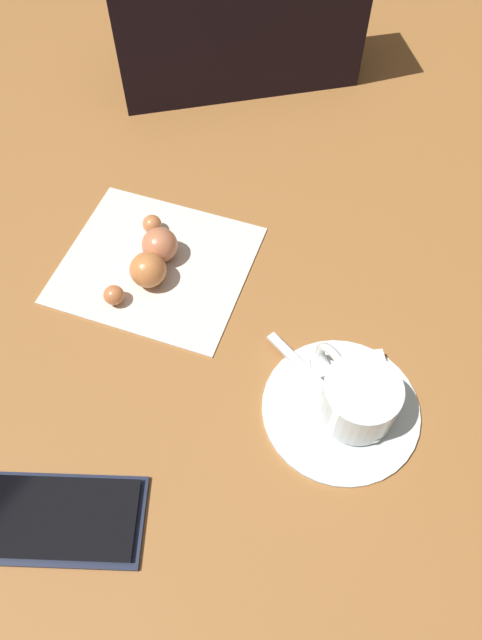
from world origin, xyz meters
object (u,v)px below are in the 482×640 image
(saucer, at_px, (341,408))
(laptop_bag, at_px, (238,11))
(napkin, at_px, (156,264))
(croissant, at_px, (150,258))
(teaspoon, at_px, (339,403))
(sugar_packet, at_px, (348,364))
(espresso_cup, at_px, (358,398))
(cell_phone, at_px, (61,518))

(saucer, relative_size, laptop_bag, 0.47)
(napkin, xyz_separation_m, croissant, (0.00, -0.01, 0.02))
(teaspoon, relative_size, croissant, 1.12)
(sugar_packet, height_order, laptop_bag, laptop_bag)
(espresso_cup, bearing_deg, sugar_packet, 123.39)
(saucer, distance_m, espresso_cup, 0.03)
(saucer, xyz_separation_m, sugar_packet, (-0.01, 0.04, 0.01))
(cell_phone, bearing_deg, saucer, 54.76)
(sugar_packet, relative_size, croissant, 0.56)
(napkin, xyz_separation_m, laptop_bag, (-0.10, 0.32, 0.09))
(saucer, distance_m, laptop_bag, 0.51)
(espresso_cup, distance_m, napkin, 0.26)
(teaspoon, height_order, croissant, croissant)
(teaspoon, xyz_separation_m, laptop_bag, (-0.34, 0.36, 0.08))
(sugar_packet, xyz_separation_m, laptop_bag, (-0.33, 0.32, 0.08))
(saucer, bearing_deg, napkin, 169.71)
(croissant, xyz_separation_m, cell_phone, (0.09, -0.25, -0.02))
(espresso_cup, distance_m, cell_phone, 0.27)
(saucer, relative_size, napkin, 0.74)
(teaspoon, bearing_deg, sugar_packet, 105.46)
(teaspoon, bearing_deg, saucer, -10.51)
(espresso_cup, height_order, croissant, espresso_cup)
(espresso_cup, height_order, napkin, espresso_cup)
(espresso_cup, bearing_deg, cell_phone, -126.54)
(croissant, bearing_deg, teaspoon, -8.46)
(teaspoon, distance_m, sugar_packet, 0.04)
(saucer, bearing_deg, laptop_bag, 133.42)
(saucer, relative_size, espresso_cup, 1.58)
(napkin, bearing_deg, croissant, -82.03)
(napkin, height_order, laptop_bag, laptop_bag)
(espresso_cup, bearing_deg, napkin, 170.96)
(saucer, height_order, cell_phone, cell_phone)
(sugar_packet, bearing_deg, cell_phone, 21.79)
(saucer, distance_m, croissant, 0.25)
(espresso_cup, bearing_deg, saucer, -159.25)
(laptop_bag, bearing_deg, espresso_cup, 90.28)
(espresso_cup, xyz_separation_m, sugar_packet, (-0.02, 0.04, -0.02))
(napkin, xyz_separation_m, cell_phone, (0.10, -0.26, 0.00))
(sugar_packet, bearing_deg, napkin, -40.93)
(teaspoon, distance_m, napkin, 0.25)
(teaspoon, height_order, napkin, teaspoon)
(sugar_packet, distance_m, cell_phone, 0.29)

